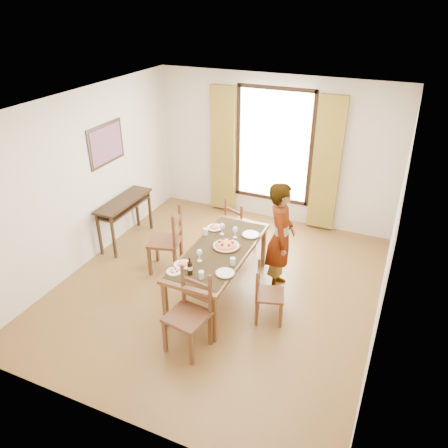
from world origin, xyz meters
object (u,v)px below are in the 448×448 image
at_px(man, 280,238).
at_px(dining_table, 219,253).
at_px(console_table, 124,206).
at_px(pasta_platter, 226,244).

bearing_deg(man, dining_table, 109.45).
xyz_separation_m(console_table, man, (2.84, -0.24, 0.16)).
bearing_deg(pasta_platter, console_table, 163.69).
xyz_separation_m(console_table, pasta_platter, (2.17, -0.63, 0.12)).
distance_m(dining_table, man, 0.89).
height_order(console_table, man, man).
bearing_deg(dining_table, pasta_platter, 57.01).
bearing_deg(console_table, man, -4.82).
relative_size(console_table, man, 0.71).
distance_m(dining_table, pasta_platter, 0.16).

